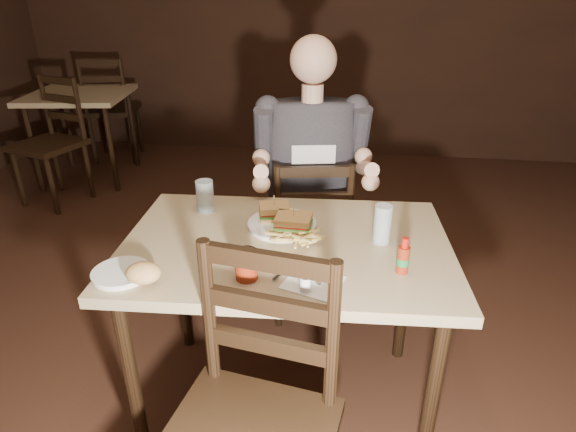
# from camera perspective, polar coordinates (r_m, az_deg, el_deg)

# --- Properties ---
(room_shell) EXTENTS (7.00, 7.00, 7.00)m
(room_shell) POSITION_cam_1_polar(r_m,az_deg,el_deg) (1.45, -6.24, 17.32)
(room_shell) COLOR black
(room_shell) RESTS_ON ground
(main_table) EXTENTS (1.22, 0.85, 0.77)m
(main_table) POSITION_cam_1_polar(r_m,az_deg,el_deg) (1.78, -0.22, -5.43)
(main_table) COLOR tan
(main_table) RESTS_ON ground
(bg_table) EXTENTS (0.91, 0.91, 0.77)m
(bg_table) POSITION_cam_1_polar(r_m,az_deg,el_deg) (4.61, -23.44, 12.17)
(bg_table) COLOR tan
(bg_table) RESTS_ON ground
(chair_far) EXTENTS (0.48, 0.52, 0.89)m
(chair_far) POSITION_cam_1_polar(r_m,az_deg,el_deg) (2.49, 2.54, -2.19)
(chair_far) COLOR black
(chair_far) RESTS_ON ground
(bg_chair_far) EXTENTS (0.56, 0.59, 1.00)m
(bg_chair_far) POSITION_cam_1_polar(r_m,az_deg,el_deg) (5.11, -20.05, 11.81)
(bg_chair_far) COLOR black
(bg_chair_far) RESTS_ON ground
(bg_chair_near) EXTENTS (0.57, 0.60, 0.97)m
(bg_chair_near) POSITION_cam_1_polar(r_m,az_deg,el_deg) (4.21, -26.60, 7.60)
(bg_chair_near) COLOR black
(bg_chair_near) RESTS_ON ground
(diner) EXTENTS (0.62, 0.53, 0.96)m
(diner) POSITION_cam_1_polar(r_m,az_deg,el_deg) (2.25, 2.89, 8.38)
(diner) COLOR #343237
(diner) RESTS_ON chair_far
(dinner_plate) EXTENTS (0.27, 0.27, 0.01)m
(dinner_plate) POSITION_cam_1_polar(r_m,az_deg,el_deg) (1.84, -0.70, -1.13)
(dinner_plate) COLOR white
(dinner_plate) RESTS_ON main_table
(sandwich_left) EXTENTS (0.13, 0.12, 0.10)m
(sandwich_left) POSITION_cam_1_polar(r_m,az_deg,el_deg) (1.85, -1.65, 1.01)
(sandwich_left) COLOR tan
(sandwich_left) RESTS_ON dinner_plate
(sandwich_right) EXTENTS (0.13, 0.11, 0.11)m
(sandwich_right) POSITION_cam_1_polar(r_m,az_deg,el_deg) (1.76, 0.66, -0.18)
(sandwich_right) COLOR tan
(sandwich_right) RESTS_ON dinner_plate
(fries_pile) EXTENTS (0.23, 0.17, 0.04)m
(fries_pile) POSITION_cam_1_polar(r_m,az_deg,el_deg) (1.72, 0.87, -2.19)
(fries_pile) COLOR #DDBE63
(fries_pile) RESTS_ON dinner_plate
(ketchup_dollop) EXTENTS (0.05, 0.05, 0.01)m
(ketchup_dollop) POSITION_cam_1_polar(r_m,az_deg,el_deg) (1.74, 1.10, -2.39)
(ketchup_dollop) COLOR maroon
(ketchup_dollop) RESTS_ON dinner_plate
(glass_left) EXTENTS (0.08, 0.08, 0.13)m
(glass_left) POSITION_cam_1_polar(r_m,az_deg,el_deg) (1.98, -9.80, 2.33)
(glass_left) COLOR silver
(glass_left) RESTS_ON main_table
(glass_right) EXTENTS (0.07, 0.07, 0.14)m
(glass_right) POSITION_cam_1_polar(r_m,az_deg,el_deg) (1.74, 11.14, -0.95)
(glass_right) COLOR silver
(glass_right) RESTS_ON main_table
(hot_sauce) EXTENTS (0.04, 0.04, 0.13)m
(hot_sauce) POSITION_cam_1_polar(r_m,az_deg,el_deg) (1.58, 13.54, -4.57)
(hot_sauce) COLOR maroon
(hot_sauce) RESTS_ON main_table
(salt_shaker) EXTENTS (0.04, 0.04, 0.06)m
(salt_shaker) POSITION_cam_1_polar(r_m,az_deg,el_deg) (1.46, 2.07, -7.95)
(salt_shaker) COLOR white
(salt_shaker) RESTS_ON main_table
(syrup_dispenser) EXTENTS (0.08, 0.08, 0.10)m
(syrup_dispenser) POSITION_cam_1_polar(r_m,az_deg,el_deg) (1.52, -4.95, -5.79)
(syrup_dispenser) COLOR maroon
(syrup_dispenser) RESTS_ON main_table
(napkin) EXTENTS (0.21, 0.20, 0.00)m
(napkin) POSITION_cam_1_polar(r_m,az_deg,el_deg) (1.52, 2.98, -7.85)
(napkin) COLOR white
(napkin) RESTS_ON main_table
(knife) EXTENTS (0.11, 0.17, 0.00)m
(knife) POSITION_cam_1_polar(r_m,az_deg,el_deg) (1.57, 2.26, -6.41)
(knife) COLOR silver
(knife) RESTS_ON napkin
(fork) EXTENTS (0.07, 0.15, 0.00)m
(fork) POSITION_cam_1_polar(r_m,az_deg,el_deg) (1.57, -0.21, -6.30)
(fork) COLOR silver
(fork) RESTS_ON napkin
(side_plate) EXTENTS (0.19, 0.19, 0.01)m
(side_plate) POSITION_cam_1_polar(r_m,az_deg,el_deg) (1.63, -19.15, -6.49)
(side_plate) COLOR white
(side_plate) RESTS_ON main_table
(bread_roll) EXTENTS (0.11, 0.10, 0.06)m
(bread_roll) POSITION_cam_1_polar(r_m,az_deg,el_deg) (1.54, -16.77, -6.47)
(bread_roll) COLOR tan
(bread_roll) RESTS_ON side_plate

